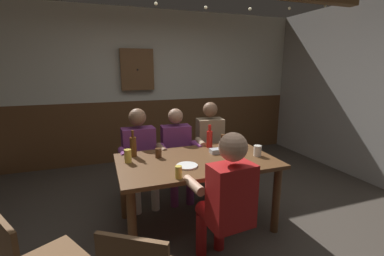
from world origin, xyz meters
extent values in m
plane|color=#423A33|center=(0.00, 0.00, 0.00)|extent=(6.78, 6.78, 0.00)
cube|color=beige|center=(0.00, 2.57, 1.90)|extent=(5.65, 0.12, 1.58)
cube|color=brown|center=(0.00, 2.57, 0.55)|extent=(5.65, 0.12, 1.11)
cube|color=brown|center=(0.00, 0.17, 0.74)|extent=(1.63, 0.96, 0.04)
cylinder|color=brown|center=(-0.73, -0.24, 0.36)|extent=(0.08, 0.08, 0.72)
cylinder|color=brown|center=(0.73, -0.24, 0.36)|extent=(0.08, 0.08, 0.72)
cylinder|color=brown|center=(-0.73, 0.57, 0.36)|extent=(0.08, 0.08, 0.72)
cylinder|color=brown|center=(0.73, 0.57, 0.36)|extent=(0.08, 0.08, 0.72)
cube|color=#6B2D66|center=(-0.49, 0.95, 0.71)|extent=(0.41, 0.22, 0.50)
sphere|color=brown|center=(-0.49, 0.95, 1.10)|extent=(0.22, 0.22, 0.22)
cylinder|color=silver|center=(-0.37, 0.81, 0.48)|extent=(0.15, 0.39, 0.13)
cylinder|color=silver|center=(-0.59, 0.80, 0.48)|extent=(0.15, 0.39, 0.13)
cylinder|color=silver|center=(-0.36, 0.62, 0.21)|extent=(0.10, 0.10, 0.42)
cylinder|color=silver|center=(-0.59, 0.61, 0.21)|extent=(0.10, 0.10, 0.42)
cylinder|color=brown|center=(-0.25, 0.71, 0.74)|extent=(0.09, 0.28, 0.08)
cylinder|color=#6B2D66|center=(-0.71, 0.69, 0.74)|extent=(0.09, 0.28, 0.08)
cube|color=#6B2D66|center=(0.00, 0.95, 0.71)|extent=(0.38, 0.23, 0.50)
sphere|color=#9E755B|center=(0.00, 0.95, 1.09)|extent=(0.20, 0.20, 0.20)
cylinder|color=#6B2D66|center=(0.09, 0.80, 0.48)|extent=(0.15, 0.39, 0.13)
cylinder|color=#6B2D66|center=(-0.11, 0.82, 0.48)|extent=(0.15, 0.39, 0.13)
cylinder|color=#6B2D66|center=(0.08, 0.61, 0.21)|extent=(0.10, 0.10, 0.42)
cylinder|color=#6B2D66|center=(-0.12, 0.62, 0.21)|extent=(0.10, 0.10, 0.42)
cylinder|color=#6B2D66|center=(0.20, 0.69, 0.73)|extent=(0.10, 0.28, 0.08)
cylinder|color=#6B2D66|center=(-0.23, 0.71, 0.73)|extent=(0.10, 0.28, 0.08)
cube|color=#997F60|center=(0.49, 0.95, 0.74)|extent=(0.37, 0.27, 0.56)
sphere|color=brown|center=(0.49, 0.95, 1.15)|extent=(0.20, 0.20, 0.20)
cylinder|color=#2D4C84|center=(0.57, 0.79, 0.48)|extent=(0.17, 0.43, 0.13)
cylinder|color=#2D4C84|center=(0.38, 0.81, 0.48)|extent=(0.17, 0.43, 0.13)
cylinder|color=#2D4C84|center=(0.55, 0.58, 0.21)|extent=(0.10, 0.10, 0.42)
cylinder|color=#2D4C84|center=(0.36, 0.60, 0.21)|extent=(0.10, 0.10, 0.42)
cylinder|color=#997F60|center=(0.67, 0.67, 0.77)|extent=(0.11, 0.29, 0.08)
cylinder|color=#997F60|center=(0.26, 0.71, 0.77)|extent=(0.11, 0.29, 0.08)
cube|color=#AD1919|center=(0.00, -0.62, 0.72)|extent=(0.37, 0.26, 0.52)
sphere|color=tan|center=(0.00, -0.62, 1.12)|extent=(0.22, 0.22, 0.22)
cylinder|color=#AD1919|center=(-0.11, -0.50, 0.48)|extent=(0.17, 0.39, 0.13)
cylinder|color=#AD1919|center=(0.08, -0.48, 0.48)|extent=(0.17, 0.39, 0.13)
cylinder|color=#AD1919|center=(-0.13, -0.31, 0.21)|extent=(0.10, 0.10, 0.42)
cylinder|color=#AD1919|center=(0.06, -0.29, 0.21)|extent=(0.10, 0.10, 0.42)
cylinder|color=tan|center=(-0.23, -0.39, 0.75)|extent=(0.11, 0.29, 0.08)
cylinder|color=tan|center=(0.18, -0.34, 0.75)|extent=(0.11, 0.29, 0.08)
cube|color=brown|center=(-1.49, -0.71, 0.67)|extent=(0.23, 0.36, 0.42)
cube|color=#B2B7BC|center=(0.28, 0.28, 0.78)|extent=(0.14, 0.10, 0.05)
cylinder|color=white|center=(-0.16, 0.00, 0.77)|extent=(0.21, 0.21, 0.01)
cylinder|color=red|center=(0.30, 0.51, 0.86)|extent=(0.07, 0.07, 0.20)
cylinder|color=red|center=(0.30, 0.51, 1.00)|extent=(0.03, 0.03, 0.08)
cylinder|color=#593314|center=(-0.61, 0.48, 0.87)|extent=(0.07, 0.07, 0.21)
cylinder|color=#593314|center=(-0.61, 0.48, 1.01)|extent=(0.03, 0.03, 0.08)
cylinder|color=#4C2D19|center=(-0.37, 0.35, 0.81)|extent=(0.07, 0.07, 0.10)
cylinder|color=white|center=(0.66, 0.05, 0.82)|extent=(0.08, 0.08, 0.12)
cylinder|color=#4C2D19|center=(0.46, 0.47, 0.84)|extent=(0.07, 0.07, 0.16)
cylinder|color=#E5C64C|center=(-0.32, -0.24, 0.82)|extent=(0.06, 0.06, 0.11)
cylinder|color=#E5C64C|center=(-0.69, 0.31, 0.83)|extent=(0.07, 0.07, 0.14)
cube|color=brown|center=(-0.26, 2.44, 1.66)|extent=(0.56, 0.12, 0.70)
sphere|color=black|center=(-0.26, 2.36, 1.66)|extent=(0.03, 0.03, 0.03)
sphere|color=#F9EAB2|center=(-0.28, 0.64, 2.35)|extent=(0.04, 0.04, 0.04)
sphere|color=#F9EAB2|center=(0.28, 0.64, 2.35)|extent=(0.04, 0.04, 0.04)
sphere|color=#F9EAB2|center=(0.85, 0.64, 2.38)|extent=(0.04, 0.04, 0.04)
sphere|color=#F9EAB2|center=(1.41, 0.64, 2.42)|extent=(0.04, 0.04, 0.04)
sphere|color=#F9EAB2|center=(1.98, 0.64, 2.49)|extent=(0.04, 0.04, 0.04)
camera|label=1|loc=(-0.93, -2.31, 1.71)|focal=24.78mm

